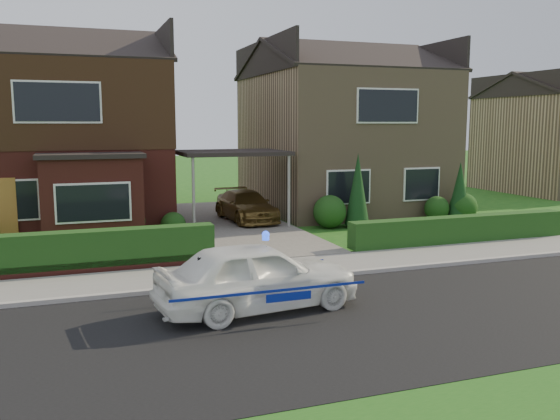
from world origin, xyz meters
name	(u,v)px	position (x,y,z in m)	size (l,w,h in m)	color
ground	(380,317)	(0.00, 0.00, 0.00)	(120.00, 120.00, 0.00)	#1B5416
road	(380,317)	(0.00, 0.00, 0.00)	(60.00, 6.00, 0.02)	black
kerb	(318,276)	(0.00, 3.05, 0.06)	(60.00, 0.16, 0.12)	#9E9993
sidewalk	(302,267)	(0.00, 4.10, 0.05)	(60.00, 2.00, 0.10)	slate
driveway	(232,224)	(0.00, 11.00, 0.06)	(3.80, 12.00, 0.12)	#666059
house_left	(61,122)	(-5.78, 13.90, 3.81)	(7.50, 9.53, 7.25)	maroon
house_right	(341,125)	(5.80, 13.99, 3.66)	(7.50, 8.06, 7.25)	#93775A
carport_link	(232,154)	(0.00, 10.95, 2.66)	(3.80, 3.00, 2.77)	black
dwarf_wall	(65,270)	(-5.80, 5.30, 0.18)	(7.70, 0.25, 0.36)	maroon
hedge_left	(65,276)	(-5.80, 5.45, 0.00)	(7.50, 0.55, 0.90)	black
hedge_right	(459,244)	(5.80, 5.35, 0.00)	(7.50, 0.55, 0.80)	black
shrub_left_mid	(124,222)	(-4.00, 9.30, 0.66)	(1.32, 1.32, 1.32)	black
shrub_left_near	(173,225)	(-2.40, 9.60, 0.42)	(0.84, 0.84, 0.84)	black
shrub_right_near	(330,212)	(3.20, 9.40, 0.60)	(1.20, 1.20, 1.20)	black
shrub_right_mid	(437,208)	(7.80, 9.50, 0.48)	(0.96, 0.96, 0.96)	black
shrub_right_far	(463,207)	(8.80, 9.20, 0.54)	(1.08, 1.08, 1.08)	black
conifer_a	(358,192)	(4.20, 9.20, 1.30)	(0.90, 0.90, 2.60)	black
conifer_b	(460,193)	(8.60, 9.20, 1.10)	(0.90, 0.90, 2.20)	black
neighbour_right	(557,144)	(20.00, 16.00, 2.60)	(6.50, 7.00, 5.20)	#93775A
police_car	(257,277)	(-2.12, 1.20, 0.70)	(3.79, 4.29, 1.57)	white
driveway_car	(246,206)	(0.65, 11.40, 0.68)	(1.56, 3.84, 1.12)	brown
potted_plant_c	(147,239)	(-3.49, 7.86, 0.34)	(0.38, 0.38, 0.67)	gray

